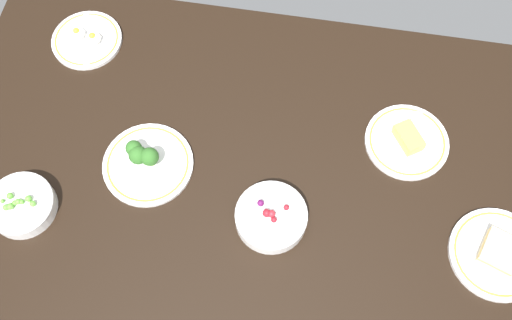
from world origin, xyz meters
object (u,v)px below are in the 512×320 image
object	(u,v)px
plate_broccoli	(146,162)
bowl_peas	(22,205)
bowl_berries	(271,217)
plate_eggs	(87,39)
plate_sandwich	(498,254)
plate_cheese	(407,141)

from	to	relation	value
plate_broccoli	bowl_peas	world-z (taller)	plate_broccoli
bowl_berries	plate_eggs	xyz separation A→B (cm)	(57.76, -42.97, -1.37)
plate_broccoli	bowl_peas	bearing A→B (deg)	31.43
plate_broccoli	bowl_peas	size ratio (longest dim) A/B	1.40
bowl_peas	plate_eggs	world-z (taller)	bowl_peas
plate_broccoli	plate_sandwich	world-z (taller)	plate_broccoli
plate_broccoli	plate_eggs	xyz separation A→B (cm)	(25.24, -33.59, -0.78)
plate_broccoli	plate_sandwich	distance (cm)	85.83
plate_sandwich	plate_eggs	world-z (taller)	plate_sandwich
bowl_berries	bowl_peas	distance (cm)	59.17
plate_broccoli	bowl_peas	xyz separation A→B (cm)	(26.27, 16.05, 0.49)
plate_sandwich	plate_broccoli	bearing A→B (deg)	-6.21
plate_broccoli	plate_sandwich	bearing A→B (deg)	173.79
bowl_peas	plate_eggs	xyz separation A→B (cm)	(-1.03, -49.65, -1.27)
plate_broccoli	plate_sandwich	size ratio (longest dim) A/B	1.01
plate_cheese	bowl_berries	xyz separation A→B (cm)	(30.65, 25.91, 1.35)
plate_broccoli	bowl_berries	size ratio (longest dim) A/B	1.31
bowl_peas	plate_eggs	bearing A→B (deg)	-91.19
plate_cheese	plate_eggs	size ratio (longest dim) A/B	1.10
plate_sandwich	bowl_peas	bearing A→B (deg)	3.47
bowl_berries	plate_eggs	world-z (taller)	bowl_berries
plate_eggs	plate_sandwich	bearing A→B (deg)	158.80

